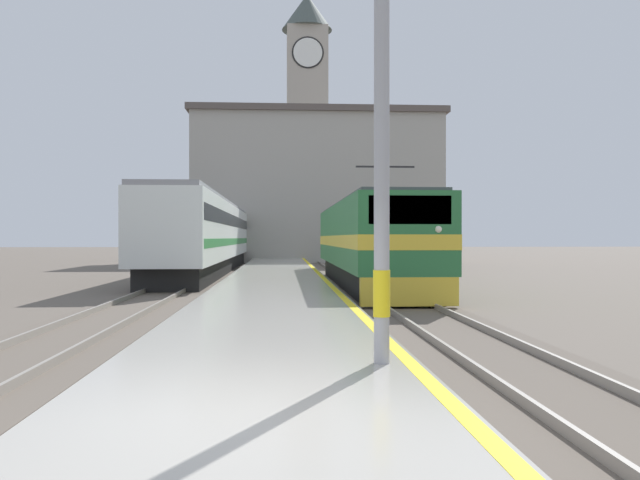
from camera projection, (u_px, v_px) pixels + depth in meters
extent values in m
plane|color=#60564C|center=(278.00, 272.00, 35.87)|extent=(200.00, 200.00, 0.00)
cube|color=#ADA89E|center=(277.00, 274.00, 30.88)|extent=(4.09, 140.00, 0.38)
cube|color=yellow|center=(315.00, 270.00, 30.99)|extent=(0.20, 140.00, 0.00)
cube|color=#60564C|center=(353.00, 277.00, 31.11)|extent=(2.84, 140.00, 0.02)
cube|color=gray|center=(339.00, 276.00, 31.06)|extent=(0.07, 140.00, 0.14)
cube|color=gray|center=(367.00, 276.00, 31.15)|extent=(0.07, 140.00, 0.14)
cube|color=#60564C|center=(196.00, 278.00, 30.64)|extent=(2.84, 140.00, 0.02)
cube|color=gray|center=(181.00, 277.00, 30.59)|extent=(0.07, 140.00, 0.14)
cube|color=gray|center=(211.00, 276.00, 30.68)|extent=(0.07, 140.00, 0.14)
cube|color=black|center=(368.00, 275.00, 25.66)|extent=(2.46, 15.51, 0.90)
cube|color=#286B38|center=(368.00, 235.00, 25.65)|extent=(2.90, 16.86, 2.42)
cube|color=gold|center=(368.00, 241.00, 25.65)|extent=(2.92, 16.88, 0.44)
cube|color=gold|center=(409.00, 291.00, 17.39)|extent=(2.75, 0.30, 0.81)
cube|color=black|center=(410.00, 210.00, 17.30)|extent=(2.32, 0.12, 0.80)
sphere|color=white|center=(381.00, 229.00, 17.21)|extent=(0.20, 0.20, 0.20)
sphere|color=white|center=(438.00, 229.00, 17.31)|extent=(0.20, 0.20, 0.20)
cube|color=#4C4C51|center=(368.00, 204.00, 25.65)|extent=(2.61, 16.01, 0.12)
cylinder|color=#333333|center=(387.00, 180.00, 21.09)|extent=(0.06, 0.63, 1.03)
cylinder|color=#333333|center=(383.00, 182.00, 21.79)|extent=(0.06, 0.63, 1.03)
cube|color=#262626|center=(385.00, 167.00, 21.44)|extent=(2.03, 0.08, 0.06)
cube|color=black|center=(218.00, 261.00, 40.90)|extent=(2.46, 36.87, 0.90)
cube|color=silver|center=(218.00, 232.00, 40.89)|extent=(2.90, 38.41, 2.94)
cube|color=black|center=(218.00, 223.00, 40.89)|extent=(2.92, 37.64, 0.64)
cube|color=#338442|center=(218.00, 241.00, 40.90)|extent=(2.92, 37.64, 0.36)
cube|color=gray|center=(218.00, 208.00, 40.89)|extent=(2.67, 38.41, 0.20)
cylinder|color=#9E9EA3|center=(382.00, 57.00, 8.00)|extent=(0.20, 0.20, 7.87)
cylinder|color=yellow|center=(382.00, 293.00, 8.01)|extent=(0.22, 0.22, 0.60)
cube|color=#ADA393|center=(307.00, 144.00, 63.39)|extent=(4.08, 4.08, 23.11)
cylinder|color=black|center=(308.00, 52.00, 61.30)|extent=(3.15, 0.06, 3.15)
cylinder|color=white|center=(308.00, 52.00, 61.27)|extent=(2.85, 0.10, 2.85)
cone|color=#47514C|center=(307.00, 12.00, 63.34)|extent=(5.09, 5.09, 3.67)
cube|color=#A8A399|center=(316.00, 191.00, 52.95)|extent=(20.26, 7.90, 12.00)
cube|color=#564C47|center=(316.00, 117.00, 52.93)|extent=(20.86, 8.50, 0.50)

